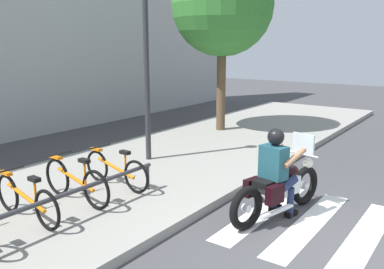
% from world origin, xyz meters
% --- Properties ---
extents(ground_plane, '(48.00, 48.00, 0.00)m').
position_xyz_m(ground_plane, '(0.00, 0.00, 0.00)').
color(ground_plane, '#424244').
extents(sidewalk, '(24.00, 4.40, 0.15)m').
position_xyz_m(sidewalk, '(0.00, 4.49, 0.07)').
color(sidewalk, gray).
rests_on(sidewalk, ground).
extents(crosswalk_stripe_2, '(2.80, 0.40, 0.01)m').
position_xyz_m(crosswalk_stripe_2, '(0.70, 0.00, 0.00)').
color(crosswalk_stripe_2, white).
rests_on(crosswalk_stripe_2, ground).
extents(crosswalk_stripe_3, '(2.80, 0.40, 0.01)m').
position_xyz_m(crosswalk_stripe_3, '(0.70, 0.80, 0.00)').
color(crosswalk_stripe_3, white).
rests_on(crosswalk_stripe_3, ground).
extents(crosswalk_stripe_4, '(2.80, 0.40, 0.01)m').
position_xyz_m(crosswalk_stripe_4, '(0.70, 1.60, 0.00)').
color(crosswalk_stripe_4, white).
rests_on(crosswalk_stripe_4, ground).
extents(motorcycle, '(2.16, 0.84, 1.27)m').
position_xyz_m(motorcycle, '(0.70, 1.33, 0.47)').
color(motorcycle, black).
rests_on(motorcycle, ground).
extents(rider, '(0.71, 0.63, 1.46)m').
position_xyz_m(rider, '(0.62, 1.35, 0.84)').
color(rider, '#1E4C59').
rests_on(rider, ground).
extents(bicycle_2, '(0.48, 1.67, 0.73)m').
position_xyz_m(bicycle_2, '(-1.95, 4.14, 0.49)').
color(bicycle_2, black).
rests_on(bicycle_2, sidewalk).
extents(bicycle_3, '(0.48, 1.68, 0.78)m').
position_xyz_m(bicycle_3, '(-1.06, 4.14, 0.51)').
color(bicycle_3, black).
rests_on(bicycle_3, sidewalk).
extents(bicycle_4, '(0.48, 1.65, 0.72)m').
position_xyz_m(bicycle_4, '(-0.16, 4.14, 0.48)').
color(bicycle_4, black).
rests_on(bicycle_4, sidewalk).
extents(bike_rack, '(4.19, 0.07, 0.49)m').
position_xyz_m(bike_rack, '(-1.95, 3.58, 0.57)').
color(bike_rack, '#333338').
rests_on(bike_rack, sidewalk).
extents(street_lamp, '(0.28, 0.28, 4.24)m').
position_xyz_m(street_lamp, '(1.59, 4.89, 2.58)').
color(street_lamp, '#2D2D33').
rests_on(street_lamp, ground).
extents(tree_near_rack, '(2.97, 2.97, 5.32)m').
position_xyz_m(tree_near_rack, '(5.35, 5.29, 3.82)').
color(tree_near_rack, brown).
rests_on(tree_near_rack, ground).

